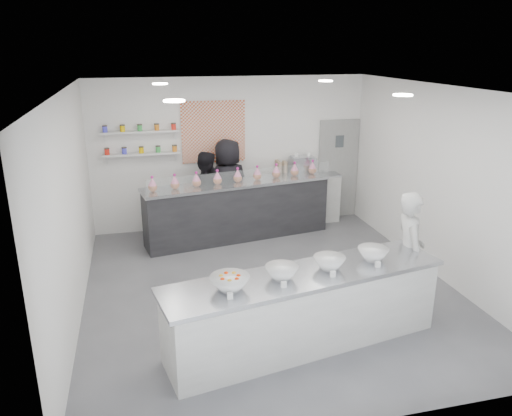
{
  "coord_description": "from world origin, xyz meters",
  "views": [
    {
      "loc": [
        -1.85,
        -6.66,
        3.57
      ],
      "look_at": [
        -0.12,
        0.4,
        1.18
      ],
      "focal_mm": 35.0,
      "sensor_mm": 36.0,
      "label": 1
    }
  ],
  "objects_px": {
    "woman_prep": "(409,252)",
    "espresso_ledge": "(307,198)",
    "back_bar": "(238,210)",
    "prep_counter": "(305,309)",
    "espresso_machine": "(302,166)",
    "staff_left": "(205,194)",
    "staff_right": "(228,186)"
  },
  "relations": [
    {
      "from": "woman_prep",
      "to": "espresso_ledge",
      "type": "bearing_deg",
      "value": 13.43
    },
    {
      "from": "back_bar",
      "to": "woman_prep",
      "type": "distance_m",
      "value": 3.66
    },
    {
      "from": "prep_counter",
      "to": "espresso_ledge",
      "type": "height_order",
      "value": "espresso_ledge"
    },
    {
      "from": "back_bar",
      "to": "espresso_ledge",
      "type": "distance_m",
      "value": 1.69
    },
    {
      "from": "espresso_machine",
      "to": "staff_left",
      "type": "bearing_deg",
      "value": -171.88
    },
    {
      "from": "espresso_machine",
      "to": "staff_left",
      "type": "xyz_separation_m",
      "value": [
        -2.05,
        -0.29,
        -0.37
      ]
    },
    {
      "from": "prep_counter",
      "to": "staff_left",
      "type": "height_order",
      "value": "staff_left"
    },
    {
      "from": "espresso_ledge",
      "to": "staff_right",
      "type": "bearing_deg",
      "value": -173.95
    },
    {
      "from": "woman_prep",
      "to": "staff_left",
      "type": "xyz_separation_m",
      "value": [
        -2.32,
        3.5,
        -0.02
      ]
    },
    {
      "from": "prep_counter",
      "to": "staff_right",
      "type": "bearing_deg",
      "value": 81.63
    },
    {
      "from": "back_bar",
      "to": "staff_left",
      "type": "xyz_separation_m",
      "value": [
        -0.58,
        0.29,
        0.28
      ]
    },
    {
      "from": "espresso_ledge",
      "to": "staff_left",
      "type": "relative_size",
      "value": 0.82
    },
    {
      "from": "back_bar",
      "to": "woman_prep",
      "type": "xyz_separation_m",
      "value": [
        1.74,
        -3.21,
        0.3
      ]
    },
    {
      "from": "espresso_ledge",
      "to": "espresso_machine",
      "type": "relative_size",
      "value": 2.76
    },
    {
      "from": "espresso_machine",
      "to": "staff_right",
      "type": "relative_size",
      "value": 0.27
    },
    {
      "from": "staff_right",
      "to": "back_bar",
      "type": "bearing_deg",
      "value": 87.55
    },
    {
      "from": "woman_prep",
      "to": "back_bar",
      "type": "bearing_deg",
      "value": 39.58
    },
    {
      "from": "espresso_ledge",
      "to": "woman_prep",
      "type": "height_order",
      "value": "woman_prep"
    },
    {
      "from": "woman_prep",
      "to": "staff_left",
      "type": "height_order",
      "value": "woman_prep"
    },
    {
      "from": "back_bar",
      "to": "staff_right",
      "type": "distance_m",
      "value": 0.56
    },
    {
      "from": "espresso_ledge",
      "to": "woman_prep",
      "type": "bearing_deg",
      "value": -87.75
    },
    {
      "from": "espresso_machine",
      "to": "staff_left",
      "type": "relative_size",
      "value": 0.3
    },
    {
      "from": "staff_left",
      "to": "espresso_ledge",
      "type": "bearing_deg",
      "value": -151.54
    },
    {
      "from": "woman_prep",
      "to": "staff_right",
      "type": "relative_size",
      "value": 0.92
    },
    {
      "from": "back_bar",
      "to": "prep_counter",
      "type": "bearing_deg",
      "value": -98.94
    },
    {
      "from": "back_bar",
      "to": "woman_prep",
      "type": "relative_size",
      "value": 2.1
    },
    {
      "from": "staff_left",
      "to": "staff_right",
      "type": "distance_m",
      "value": 0.49
    },
    {
      "from": "prep_counter",
      "to": "espresso_machine",
      "type": "height_order",
      "value": "espresso_machine"
    },
    {
      "from": "espresso_machine",
      "to": "espresso_ledge",
      "type": "bearing_deg",
      "value": 0.0
    },
    {
      "from": "prep_counter",
      "to": "woman_prep",
      "type": "distance_m",
      "value": 1.81
    },
    {
      "from": "espresso_machine",
      "to": "staff_left",
      "type": "distance_m",
      "value": 2.11
    },
    {
      "from": "prep_counter",
      "to": "staff_right",
      "type": "height_order",
      "value": "staff_right"
    }
  ]
}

